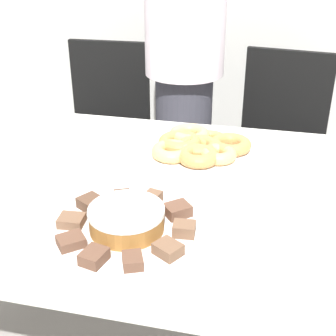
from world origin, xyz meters
The scene contains 26 objects.
table centered at (0.00, 0.00, 0.65)m, with size 1.51×0.93×0.74m.
person_standing centered at (-0.11, 0.85, 0.87)m, with size 0.33×0.33×1.65m.
office_chair_left centered at (-0.52, 0.93, 0.41)m, with size 0.45×0.45×0.88m.
office_chair_right centered at (0.31, 0.93, 0.41)m, with size 0.50×0.50×0.88m.
plate_cake centered at (-0.03, -0.23, 0.74)m, with size 0.35×0.35×0.01m.
plate_donuts centered at (0.06, 0.21, 0.74)m, with size 0.35×0.35×0.01m.
frosted_cake centered at (-0.03, -0.23, 0.77)m, with size 0.17×0.17×0.06m.
lamington_0 centered at (-0.06, -0.36, 0.76)m, with size 0.06×0.06×0.03m.
lamington_1 centered at (0.02, -0.35, 0.76)m, with size 0.06×0.06×0.02m.
lamington_2 centered at (0.08, -0.30, 0.76)m, with size 0.07×0.07×0.03m.
lamington_3 centered at (0.10, -0.22, 0.76)m, with size 0.05×0.05×0.03m.
lamington_4 centered at (0.07, -0.15, 0.76)m, with size 0.08×0.07×0.03m.
lamington_5 centered at (0.00, -0.11, 0.76)m, with size 0.05×0.05×0.03m.
lamington_6 centered at (-0.08, -0.11, 0.76)m, with size 0.06×0.06×0.02m.
lamington_7 centered at (-0.14, -0.17, 0.76)m, with size 0.08×0.07×0.03m.
lamington_8 centered at (-0.16, -0.24, 0.76)m, with size 0.06×0.05×0.02m.
lamington_9 centered at (-0.13, -0.32, 0.76)m, with size 0.07×0.07×0.02m.
donut_0 centered at (0.06, 0.21, 0.76)m, with size 0.13×0.13×0.04m.
donut_1 centered at (0.13, 0.17, 0.76)m, with size 0.11×0.11×0.04m.
donut_2 centered at (0.15, 0.25, 0.77)m, with size 0.13×0.13×0.04m.
donut_3 centered at (0.09, 0.28, 0.76)m, with size 0.10×0.10×0.03m.
donut_4 centered at (0.02, 0.30, 0.77)m, with size 0.13×0.13×0.04m.
donut_5 centered at (0.00, 0.23, 0.77)m, with size 0.13×0.13×0.04m.
donut_6 centered at (-0.01, 0.16, 0.77)m, with size 0.12×0.12×0.04m.
donut_7 centered at (0.07, 0.14, 0.77)m, with size 0.12×0.12×0.04m.
napkin centered at (0.39, 0.09, 0.74)m, with size 0.18×0.16×0.01m.
Camera 1 is at (0.26, -1.07, 1.35)m, focal length 50.00 mm.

